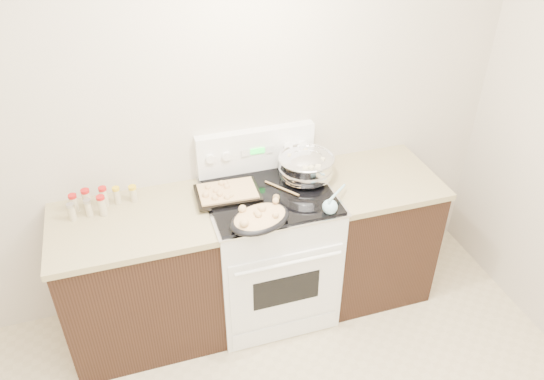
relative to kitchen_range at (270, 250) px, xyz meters
name	(u,v)px	position (x,y,z in m)	size (l,w,h in m)	color
room_shell	(298,263)	(-0.35, -1.42, 1.21)	(4.10, 3.60, 2.75)	beige
counter_left	(141,279)	(-0.83, 0.01, -0.03)	(0.93, 0.67, 0.92)	black
counter_right	(370,232)	(0.73, 0.01, -0.03)	(0.73, 0.67, 0.92)	black
kitchen_range	(270,250)	(0.00, 0.00, 0.00)	(0.78, 0.73, 1.22)	white
mixing_bowl	(306,168)	(0.26, 0.08, 0.53)	(0.42, 0.42, 0.21)	silver
roasting_pan	(260,218)	(-0.14, -0.28, 0.50)	(0.43, 0.36, 0.11)	black
baking_sheet	(226,192)	(-0.25, 0.06, 0.47)	(0.39, 0.28, 0.06)	black
wooden_spoon	(278,194)	(0.04, -0.04, 0.46)	(0.17, 0.22, 0.04)	#A17A49
blue_ladle	(331,205)	(0.28, -0.28, 0.49)	(0.22, 0.23, 0.11)	#9ED7EC
spice_jars	(97,201)	(-0.99, 0.17, 0.49)	(0.39, 0.14, 0.13)	#BFB28C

